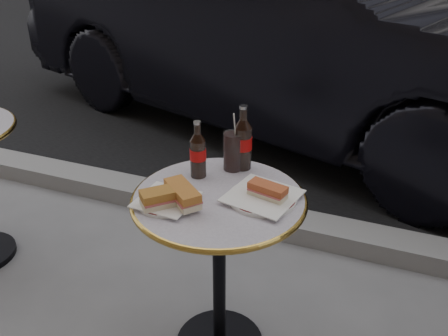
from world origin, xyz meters
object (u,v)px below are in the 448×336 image
(bistro_table, at_px, (219,278))
(cola_glass, at_px, (233,151))
(plate_right, at_px, (262,198))
(plate_left, at_px, (166,201))
(cola_bottle_left, at_px, (198,149))
(parked_car, at_px, (292,29))
(cola_bottle_right, at_px, (243,137))

(bistro_table, relative_size, cola_glass, 4.80)
(plate_right, bearing_deg, bistro_table, -166.37)
(plate_left, xyz_separation_m, cola_glass, (0.12, 0.32, 0.07))
(plate_right, height_order, cola_bottle_left, cola_bottle_left)
(cola_glass, height_order, parked_car, parked_car)
(plate_right, bearing_deg, plate_left, -154.66)
(cola_bottle_left, distance_m, cola_glass, 0.15)
(plate_right, relative_size, cola_bottle_left, 1.08)
(plate_left, height_order, parked_car, parked_car)
(cola_bottle_left, distance_m, parked_car, 2.32)
(plate_left, relative_size, cola_glass, 1.31)
(cola_glass, bearing_deg, cola_bottle_left, -135.24)
(cola_bottle_right, bearing_deg, cola_glass, -143.39)
(plate_right, xyz_separation_m, parked_car, (-0.52, 2.39, 0.05))
(bistro_table, distance_m, cola_bottle_right, 0.55)
(cola_glass, bearing_deg, parked_car, 98.79)
(plate_right, distance_m, cola_glass, 0.26)
(bistro_table, relative_size, plate_right, 3.06)
(cola_bottle_right, bearing_deg, bistro_table, -91.09)
(plate_right, bearing_deg, parked_car, 102.24)
(plate_right, relative_size, parked_car, 0.05)
(plate_right, bearing_deg, cola_bottle_left, 164.85)
(bistro_table, xyz_separation_m, plate_right, (0.15, 0.04, 0.37))
(plate_left, height_order, plate_right, plate_right)
(plate_left, xyz_separation_m, cola_bottle_left, (0.02, 0.22, 0.11))
(bistro_table, bearing_deg, parked_car, 98.66)
(plate_left, relative_size, cola_bottle_left, 0.90)
(cola_bottle_right, distance_m, cola_glass, 0.07)
(plate_left, distance_m, cola_bottle_left, 0.24)
(plate_left, bearing_deg, cola_bottle_right, 65.31)
(bistro_table, xyz_separation_m, parked_car, (-0.37, 2.42, 0.42))
(bistro_table, relative_size, plate_left, 3.67)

